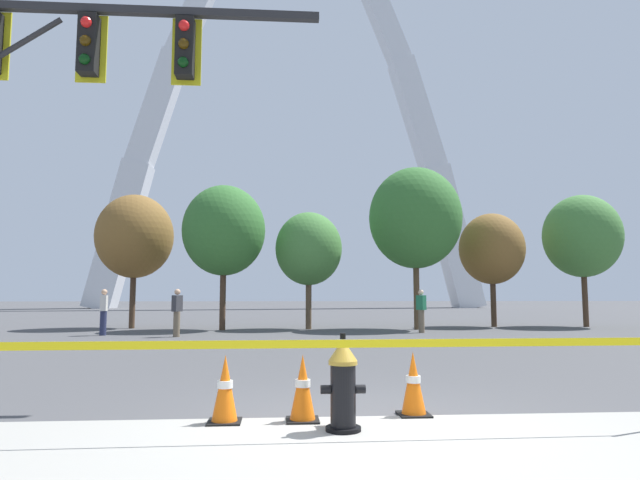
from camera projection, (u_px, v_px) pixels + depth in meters
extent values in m
plane|color=#474749|center=(359.00, 424.00, 5.86)|extent=(240.00, 240.00, 0.00)
cylinder|color=black|center=(343.00, 429.00, 5.52)|extent=(0.36, 0.36, 0.05)
cylinder|color=black|center=(343.00, 395.00, 5.56)|extent=(0.26, 0.26, 0.62)
cylinder|color=#A8842D|center=(343.00, 363.00, 5.59)|extent=(0.30, 0.30, 0.04)
cone|color=#A8842D|center=(343.00, 350.00, 5.60)|extent=(0.30, 0.30, 0.22)
cylinder|color=black|center=(343.00, 336.00, 5.62)|extent=(0.06, 0.06, 0.06)
cylinder|color=black|center=(326.00, 390.00, 5.55)|extent=(0.10, 0.09, 0.09)
cylinder|color=black|center=(360.00, 389.00, 5.58)|extent=(0.10, 0.09, 0.09)
cylinder|color=black|center=(341.00, 395.00, 5.75)|extent=(0.13, 0.14, 0.13)
cylinder|color=black|center=(340.00, 394.00, 5.83)|extent=(0.15, 0.03, 0.15)
cube|color=yellow|center=(332.00, 344.00, 5.37)|extent=(6.67, 0.11, 0.08)
cube|color=black|center=(224.00, 422.00, 5.88)|extent=(0.36, 0.36, 0.03)
cone|color=orange|center=(225.00, 388.00, 5.92)|extent=(0.28, 0.28, 0.70)
cylinder|color=white|center=(225.00, 384.00, 5.92)|extent=(0.17, 0.17, 0.08)
cube|color=black|center=(414.00, 415.00, 6.24)|extent=(0.36, 0.36, 0.03)
cone|color=orange|center=(413.00, 382.00, 6.28)|extent=(0.28, 0.28, 0.70)
cylinder|color=white|center=(413.00, 379.00, 6.28)|extent=(0.17, 0.17, 0.08)
cube|color=black|center=(303.00, 420.00, 5.96)|extent=(0.36, 0.36, 0.03)
cone|color=orange|center=(303.00, 386.00, 5.99)|extent=(0.28, 0.28, 0.70)
cylinder|color=white|center=(303.00, 383.00, 6.00)|extent=(0.17, 0.17, 0.08)
cube|color=#232326|center=(111.00, 10.00, 8.07)|extent=(6.20, 0.12, 0.12)
cylinder|color=#232326|center=(22.00, 43.00, 7.93)|extent=(1.11, 0.08, 0.81)
cube|color=black|center=(89.00, 45.00, 8.00)|extent=(0.26, 0.24, 0.90)
cube|color=gold|center=(92.00, 49.00, 8.14)|extent=(0.44, 0.03, 1.04)
sphere|color=red|center=(86.00, 22.00, 7.90)|extent=(0.16, 0.16, 0.16)
sphere|color=#392706|center=(85.00, 41.00, 7.87)|extent=(0.16, 0.16, 0.16)
sphere|color=black|center=(85.00, 59.00, 7.84)|extent=(0.16, 0.16, 0.16)
cube|color=black|center=(185.00, 48.00, 8.10)|extent=(0.26, 0.24, 0.90)
cube|color=gold|center=(187.00, 52.00, 8.24)|extent=(0.44, 0.03, 1.04)
sphere|color=red|center=(184.00, 26.00, 8.00)|extent=(0.16, 0.16, 0.16)
sphere|color=#392706|center=(184.00, 44.00, 7.97)|extent=(0.16, 0.16, 0.16)
sphere|color=black|center=(183.00, 62.00, 7.94)|extent=(0.16, 0.16, 0.16)
cube|color=silver|center=(119.00, 235.00, 58.68)|extent=(6.57, 2.96, 16.46)
cube|color=silver|center=(158.00, 109.00, 60.37)|extent=(6.23, 2.65, 13.39)
cube|color=silver|center=(193.00, 16.00, 61.75)|extent=(5.88, 2.34, 10.35)
cube|color=silver|center=(385.00, 23.00, 63.32)|extent=(5.88, 2.34, 10.35)
cube|color=silver|center=(417.00, 115.00, 62.47)|extent=(6.23, 2.65, 13.39)
cube|color=silver|center=(451.00, 238.00, 61.30)|extent=(6.57, 2.96, 16.46)
cylinder|color=#473323|center=(133.00, 299.00, 22.87)|extent=(0.24, 0.24, 2.43)
ellipsoid|color=brown|center=(135.00, 236.00, 23.14)|extent=(3.23, 3.23, 3.56)
cylinder|color=#473323|center=(223.00, 299.00, 21.69)|extent=(0.24, 0.24, 2.50)
ellipsoid|color=#336B2D|center=(224.00, 230.00, 21.97)|extent=(3.33, 3.33, 3.66)
cylinder|color=brown|center=(309.00, 304.00, 22.28)|extent=(0.24, 0.24, 2.06)
ellipsoid|color=#427A38|center=(309.00, 249.00, 22.51)|extent=(2.75, 2.75, 3.03)
cylinder|color=brown|center=(417.00, 294.00, 22.10)|extent=(0.24, 0.24, 2.85)
ellipsoid|color=#336B2D|center=(415.00, 218.00, 22.42)|extent=(3.80, 3.80, 4.18)
cylinder|color=#473323|center=(493.00, 302.00, 23.98)|extent=(0.24, 0.24, 2.15)
ellipsoid|color=brown|center=(492.00, 249.00, 24.22)|extent=(2.87, 2.87, 3.16)
cylinder|color=#473323|center=(585.00, 298.00, 23.98)|extent=(0.24, 0.24, 2.51)
ellipsoid|color=#427A38|center=(582.00, 236.00, 24.26)|extent=(3.34, 3.34, 3.68)
cylinder|color=brown|center=(421.00, 321.00, 20.11)|extent=(0.22, 0.22, 0.84)
cube|color=#23754C|center=(421.00, 303.00, 20.18)|extent=(0.35, 0.39, 0.54)
sphere|color=beige|center=(421.00, 292.00, 20.22)|extent=(0.20, 0.20, 0.20)
cylinder|color=#232847|center=(103.00, 323.00, 18.77)|extent=(0.22, 0.22, 0.84)
cube|color=beige|center=(104.00, 303.00, 18.84)|extent=(0.24, 0.36, 0.54)
sphere|color=tan|center=(104.00, 292.00, 18.88)|extent=(0.20, 0.20, 0.20)
cylinder|color=brown|center=(177.00, 324.00, 18.12)|extent=(0.22, 0.22, 0.84)
cube|color=#333338|center=(177.00, 303.00, 18.19)|extent=(0.34, 0.39, 0.54)
sphere|color=tan|center=(177.00, 292.00, 18.23)|extent=(0.20, 0.20, 0.20)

